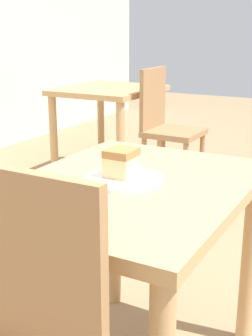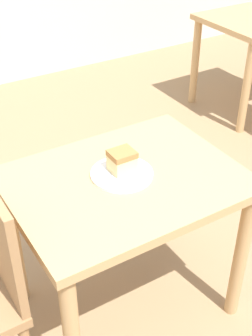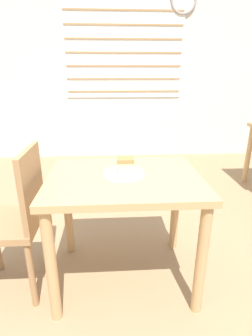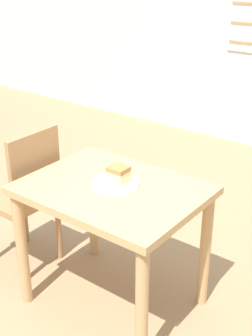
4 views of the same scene
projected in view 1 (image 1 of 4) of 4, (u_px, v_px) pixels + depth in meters
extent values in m
cube|color=tan|center=(131.00, 188.00, 1.44)|extent=(0.89, 0.68, 0.04)
cylinder|color=tan|center=(249.00, 262.00, 1.75)|extent=(0.06, 0.06, 0.68)
cylinder|color=tan|center=(114.00, 230.00, 2.01)|extent=(0.06, 0.06, 0.68)
cube|color=tan|center=(109.00, 90.00, 3.62)|extent=(0.79, 0.69, 0.04)
cylinder|color=tan|center=(120.00, 150.00, 3.31)|extent=(0.06, 0.06, 0.69)
cylinder|color=tan|center=(161.00, 132.00, 3.88)|extent=(0.06, 0.06, 0.69)
cylinder|color=tan|center=(54.00, 141.00, 3.58)|extent=(0.06, 0.06, 0.69)
cylinder|color=tan|center=(101.00, 125.00, 4.15)|extent=(0.06, 0.06, 0.69)
cube|color=#9E754C|center=(32.00, 268.00, 0.99)|extent=(0.03, 0.36, 0.43)
cube|color=#9E754C|center=(174.00, 133.00, 3.35)|extent=(0.38, 0.38, 0.04)
cylinder|color=#9E754C|center=(185.00, 173.00, 3.21)|extent=(0.04, 0.04, 0.44)
cylinder|color=#9E754C|center=(201.00, 162.00, 3.48)|extent=(0.04, 0.04, 0.44)
cylinder|color=#9E754C|center=(144.00, 167.00, 3.36)|extent=(0.04, 0.04, 0.44)
cylinder|color=#9E754C|center=(163.00, 157.00, 3.63)|extent=(0.04, 0.04, 0.44)
cube|color=#9E754C|center=(153.00, 98.00, 3.37)|extent=(0.36, 0.04, 0.43)
cylinder|color=white|center=(124.00, 179.00, 1.45)|extent=(0.24, 0.24, 0.01)
cube|color=#E5CC89|center=(121.00, 166.00, 1.45)|extent=(0.09, 0.08, 0.06)
cube|color=#A3703D|center=(121.00, 153.00, 1.44)|extent=(0.10, 0.09, 0.02)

